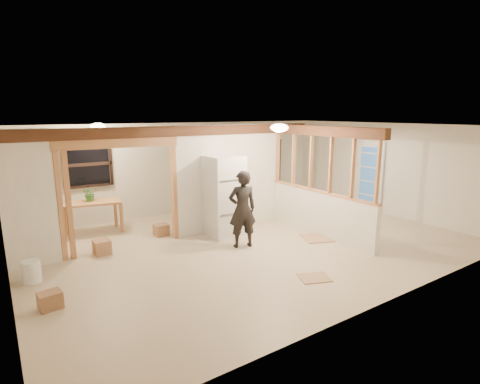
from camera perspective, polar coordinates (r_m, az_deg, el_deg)
floor at (r=8.23m, az=1.78°, el=-7.71°), size 9.00×6.50×0.01m
ceiling at (r=7.76m, az=1.90°, el=9.99°), size 9.00×6.50×0.01m
wall_back at (r=10.67m, az=-8.38°, el=3.69°), size 9.00×0.01×2.50m
wall_front at (r=5.66m, az=21.40°, el=-4.46°), size 9.00×0.01×2.50m
wall_left at (r=6.48m, az=-32.63°, el=-3.51°), size 0.01×6.50×2.50m
wall_right at (r=11.10m, az=21.13°, el=3.33°), size 0.01×6.50×2.50m
partition_left_stub at (r=7.67m, az=-29.55°, el=-1.02°), size 0.90×0.12×2.50m
partition_center at (r=8.99m, az=-1.58°, el=2.26°), size 2.80×0.12×2.50m
doorway_frame at (r=7.97m, az=-17.60°, el=-0.67°), size 2.46×0.14×2.20m
header_beam_back at (r=8.29m, az=-8.75°, el=9.17°), size 7.00×0.18×0.22m
header_beam_right at (r=8.51m, az=12.41°, el=9.09°), size 0.18×3.30×0.22m
pony_wall at (r=8.80m, az=11.86°, el=-3.22°), size 0.12×3.20×1.00m
stud_partition at (r=8.57m, az=12.20°, el=4.28°), size 0.14×3.20×1.32m
window_back at (r=9.74m, az=-22.19°, el=3.92°), size 1.12×0.10×1.10m
french_door at (r=11.31m, az=19.15°, el=2.33°), size 0.12×0.86×2.00m
ceiling_dome_main at (r=7.54m, az=6.02°, el=9.73°), size 0.36×0.36×0.16m
ceiling_dome_util at (r=8.84m, az=-20.84°, el=9.35°), size 0.32×0.32×0.14m
hanging_bulb at (r=8.31m, az=-16.20°, el=7.46°), size 0.07×0.07×0.07m
refrigerator at (r=8.48m, az=-2.41°, el=-0.63°), size 0.75×0.73×1.83m
woman at (r=7.75m, az=0.36°, el=-2.64°), size 0.67×0.53×1.62m
work_table at (r=9.34m, az=-21.35°, el=-3.64°), size 1.32×0.85×0.77m
potted_plant at (r=9.28m, az=-21.90°, el=-0.18°), size 0.40×0.37×0.36m
shop_vac at (r=9.36m, az=-26.68°, el=-4.70°), size 0.55×0.55×0.57m
bookshelf at (r=11.91m, az=3.89°, el=3.31°), size 0.98×0.33×1.95m
bucket at (r=7.23m, az=-29.20°, el=-10.54°), size 0.30×0.30×0.37m
box_util_a at (r=8.83m, az=-11.91°, el=-5.66°), size 0.32×0.28×0.26m
box_util_b at (r=8.02m, az=-20.29°, el=-7.89°), size 0.31×0.31×0.29m
box_front at (r=6.24m, az=-26.95°, el=-14.50°), size 0.34×0.29×0.25m
floor_panel_near at (r=8.65m, az=11.72°, el=-6.86°), size 0.82×0.82×0.02m
floor_panel_far at (r=6.68m, az=11.26°, el=-12.68°), size 0.62×0.57×0.02m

